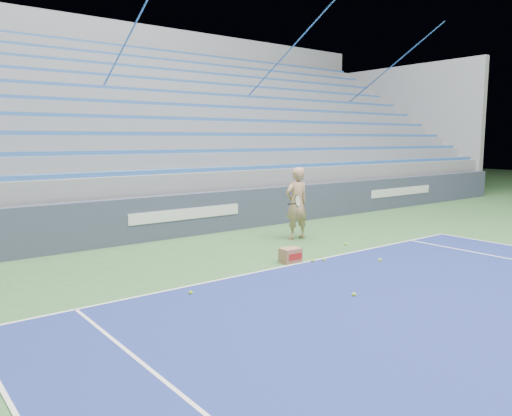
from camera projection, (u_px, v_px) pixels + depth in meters
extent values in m
cube|color=white|center=(286.00, 266.00, 9.86)|extent=(10.97, 0.05, 0.00)
cube|color=#383F55|center=(184.00, 215.00, 12.91)|extent=(30.00, 0.30, 1.10)
cube|color=white|center=(187.00, 214.00, 12.78)|extent=(3.20, 0.02, 0.28)
cube|color=white|center=(402.00, 191.00, 18.25)|extent=(3.40, 0.02, 0.28)
cube|color=gray|center=(115.00, 199.00, 16.47)|extent=(30.00, 8.50, 1.10)
cube|color=gray|center=(114.00, 174.00, 16.36)|extent=(30.00, 8.50, 0.50)
cube|color=#2F60AA|center=(170.00, 171.00, 13.29)|extent=(29.60, 0.42, 0.11)
cube|color=gray|center=(109.00, 159.00, 16.62)|extent=(30.00, 7.65, 0.50)
cube|color=#2F60AA|center=(155.00, 152.00, 13.88)|extent=(29.60, 0.42, 0.11)
cube|color=gray|center=(103.00, 144.00, 16.89)|extent=(30.00, 6.80, 0.50)
cube|color=#2F60AA|center=(142.00, 134.00, 14.48)|extent=(29.60, 0.42, 0.11)
cube|color=gray|center=(98.00, 129.00, 17.15)|extent=(30.00, 5.95, 0.50)
cube|color=#2F60AA|center=(129.00, 117.00, 15.07)|extent=(29.60, 0.42, 0.11)
cube|color=gray|center=(93.00, 115.00, 17.41)|extent=(30.00, 5.10, 0.50)
cube|color=#2F60AA|center=(117.00, 102.00, 15.67)|extent=(29.60, 0.42, 0.11)
cube|color=gray|center=(88.00, 101.00, 17.68)|extent=(30.00, 4.25, 0.50)
cube|color=#2F60AA|center=(106.00, 88.00, 16.27)|extent=(29.60, 0.42, 0.11)
cube|color=gray|center=(83.00, 87.00, 17.94)|extent=(30.00, 3.40, 0.50)
cube|color=#2F60AA|center=(96.00, 75.00, 16.86)|extent=(29.60, 0.42, 0.11)
cube|color=gray|center=(79.00, 74.00, 18.20)|extent=(30.00, 2.55, 0.50)
cube|color=#2F60AA|center=(87.00, 63.00, 17.46)|extent=(29.60, 0.42, 0.11)
cube|color=gray|center=(74.00, 62.00, 18.47)|extent=(30.00, 1.70, 0.50)
cube|color=#2F60AA|center=(78.00, 51.00, 18.05)|extent=(29.60, 0.42, 0.11)
cube|color=gray|center=(70.00, 49.00, 18.73)|extent=(30.00, 0.85, 0.50)
cube|color=#2F60AA|center=(70.00, 41.00, 18.65)|extent=(29.60, 0.42, 0.11)
cube|color=gray|center=(399.00, 128.00, 25.33)|extent=(0.30, 8.80, 6.10)
cube|color=gray|center=(67.00, 110.00, 19.60)|extent=(31.00, 0.40, 7.30)
cylinder|color=#3062AA|center=(110.00, 73.00, 15.91)|extent=(0.05, 8.53, 5.04)
cylinder|color=#3062AA|center=(258.00, 85.00, 19.56)|extent=(0.05, 8.53, 5.04)
cylinder|color=#3062AA|center=(359.00, 94.00, 23.21)|extent=(0.05, 8.53, 5.04)
imported|color=tan|center=(297.00, 203.00, 12.49)|extent=(0.69, 0.48, 1.81)
cylinder|color=black|center=(293.00, 204.00, 12.08)|extent=(0.12, 0.27, 0.08)
cylinder|color=beige|center=(298.00, 201.00, 11.78)|extent=(0.29, 0.16, 0.28)
torus|color=black|center=(298.00, 201.00, 11.78)|extent=(0.31, 0.18, 0.30)
cube|color=#996B4A|center=(290.00, 255.00, 10.18)|extent=(0.42, 0.33, 0.30)
cube|color=#B21E19|center=(296.00, 257.00, 10.06)|extent=(0.32, 0.03, 0.13)
sphere|color=#A9D82C|center=(380.00, 260.00, 10.26)|extent=(0.07, 0.07, 0.07)
sphere|color=#A9D82C|center=(346.00, 244.00, 11.84)|extent=(0.07, 0.07, 0.07)
sphere|color=#A9D82C|center=(324.00, 260.00, 10.29)|extent=(0.07, 0.07, 0.07)
sphere|color=#A9D82C|center=(354.00, 295.00, 7.99)|extent=(0.07, 0.07, 0.07)
sphere|color=#A9D82C|center=(191.00, 293.00, 8.09)|extent=(0.07, 0.07, 0.07)
sphere|color=#A9D82C|center=(313.00, 261.00, 10.21)|extent=(0.07, 0.07, 0.07)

